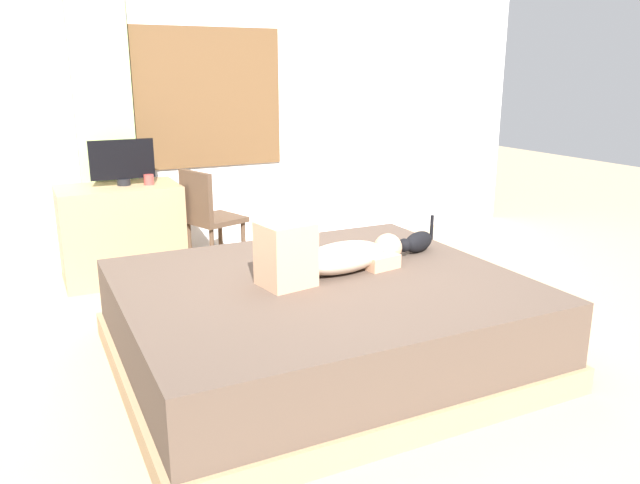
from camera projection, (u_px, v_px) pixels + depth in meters
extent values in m
plane|color=tan|center=(349.00, 365.00, 3.46)|extent=(16.00, 16.00, 0.00)
cube|color=silver|center=(208.00, 88.00, 5.26)|extent=(6.40, 0.12, 2.90)
cube|color=brown|center=(210.00, 98.00, 5.22)|extent=(1.26, 0.02, 1.15)
cube|color=white|center=(210.00, 98.00, 5.22)|extent=(1.18, 0.02, 1.07)
cube|color=#997A56|center=(320.00, 349.00, 3.50)|extent=(2.16, 1.90, 0.14)
cube|color=#4C3D33|center=(320.00, 309.00, 3.43)|extent=(2.10, 1.84, 0.35)
ellipsoid|color=#CCB299|center=(343.00, 257.00, 3.49)|extent=(0.60, 0.35, 0.17)
sphere|color=tan|center=(388.00, 248.00, 3.68)|extent=(0.17, 0.17, 0.17)
cube|color=tan|center=(286.00, 254.00, 3.25)|extent=(0.30, 0.28, 0.34)
cube|color=tan|center=(372.00, 258.00, 3.63)|extent=(0.24, 0.31, 0.08)
ellipsoid|color=black|center=(418.00, 242.00, 3.88)|extent=(0.28, 0.20, 0.13)
sphere|color=black|center=(404.00, 245.00, 3.77)|extent=(0.08, 0.08, 0.08)
cylinder|color=black|center=(432.00, 227.00, 3.97)|extent=(0.03, 0.03, 0.16)
cube|color=#997A56|center=(121.00, 233.00, 4.83)|extent=(0.90, 0.56, 0.74)
cylinder|color=black|center=(124.00, 182.00, 4.75)|extent=(0.10, 0.10, 0.05)
cube|color=black|center=(122.00, 159.00, 4.70)|extent=(0.48, 0.03, 0.30)
cylinder|color=#B23D38|center=(149.00, 180.00, 4.77)|extent=(0.08, 0.08, 0.08)
cylinder|color=#4C3828|center=(221.00, 241.00, 5.14)|extent=(0.04, 0.04, 0.44)
cylinder|color=#4C3828|center=(244.00, 249.00, 4.94)|extent=(0.04, 0.04, 0.44)
cylinder|color=#4C3828|center=(190.00, 249.00, 4.93)|extent=(0.04, 0.04, 0.44)
cylinder|color=#4C3828|center=(213.00, 256.00, 4.73)|extent=(0.04, 0.04, 0.44)
cube|color=#4C3828|center=(215.00, 219.00, 4.87)|extent=(0.48, 0.48, 0.04)
cube|color=#4C3828|center=(196.00, 196.00, 4.70)|extent=(0.16, 0.37, 0.38)
cube|color=#ADCC75|center=(105.00, 127.00, 4.86)|extent=(0.44, 0.06, 2.32)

